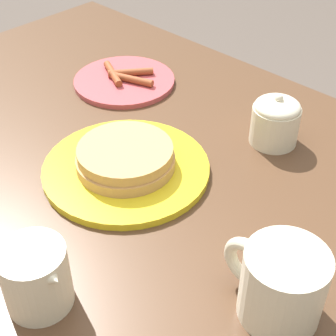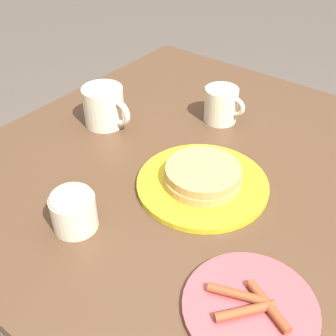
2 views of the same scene
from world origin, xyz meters
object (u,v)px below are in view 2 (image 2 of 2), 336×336
at_px(coffee_mug, 105,106).
at_px(creamer_pitcher, 221,104).
at_px(side_plate_bacon, 250,307).
at_px(pancake_plate, 203,180).
at_px(sugar_bowl, 73,208).

bearing_deg(coffee_mug, creamer_pitcher, 41.06).
distance_m(side_plate_bacon, coffee_mug, 0.58).
distance_m(pancake_plate, side_plate_bacon, 0.28).
bearing_deg(pancake_plate, sugar_bowl, -117.33).
distance_m(coffee_mug, sugar_bowl, 0.34).
relative_size(pancake_plate, coffee_mug, 2.01).
relative_size(side_plate_bacon, sugar_bowl, 2.20).
distance_m(side_plate_bacon, creamer_pitcher, 0.53).
bearing_deg(side_plate_bacon, pancake_plate, 138.21).
bearing_deg(side_plate_bacon, sugar_bowl, -173.25).
bearing_deg(creamer_pitcher, side_plate_bacon, -53.08).
distance_m(creamer_pitcher, sugar_bowl, 0.46).
xyz_separation_m(side_plate_bacon, coffee_mug, (-0.53, 0.24, 0.04)).
bearing_deg(coffee_mug, sugar_bowl, -54.81).
bearing_deg(side_plate_bacon, coffee_mug, 155.24).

